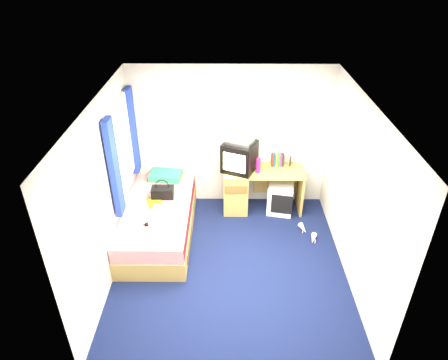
{
  "coord_description": "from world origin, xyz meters",
  "views": [
    {
      "loc": [
        -0.05,
        -4.21,
        3.99
      ],
      "look_at": [
        -0.09,
        0.7,
        1.0
      ],
      "focal_mm": 32.0,
      "sensor_mm": 36.0,
      "label": 1
    }
  ],
  "objects_px": {
    "storage_cube": "(280,198)",
    "pink_water_bottle": "(258,166)",
    "desk": "(246,188)",
    "remote_control": "(146,223)",
    "pillow": "(166,176)",
    "aerosol_can": "(258,164)",
    "magazine": "(155,202)",
    "bed": "(159,221)",
    "white_heels": "(308,234)",
    "picture_frame": "(290,161)",
    "towel": "(163,213)",
    "colour_swatch_fan": "(149,231)",
    "water_bottle": "(143,222)",
    "crt_tv": "(239,157)",
    "handbag": "(163,192)",
    "vcr": "(240,141)"
  },
  "relations": [
    {
      "from": "handbag",
      "to": "colour_swatch_fan",
      "type": "relative_size",
      "value": 1.57
    },
    {
      "from": "towel",
      "to": "colour_swatch_fan",
      "type": "distance_m",
      "value": 0.38
    },
    {
      "from": "remote_control",
      "to": "white_heels",
      "type": "height_order",
      "value": "remote_control"
    },
    {
      "from": "desk",
      "to": "aerosol_can",
      "type": "height_order",
      "value": "aerosol_can"
    },
    {
      "from": "storage_cube",
      "to": "aerosol_can",
      "type": "height_order",
      "value": "aerosol_can"
    },
    {
      "from": "colour_swatch_fan",
      "to": "picture_frame",
      "type": "bearing_deg",
      "value": 35.69
    },
    {
      "from": "white_heels",
      "to": "bed",
      "type": "bearing_deg",
      "value": -179.92
    },
    {
      "from": "towel",
      "to": "remote_control",
      "type": "relative_size",
      "value": 2.07
    },
    {
      "from": "water_bottle",
      "to": "white_heels",
      "type": "distance_m",
      "value": 2.54
    },
    {
      "from": "pillow",
      "to": "desk",
      "type": "bearing_deg",
      "value": -2.55
    },
    {
      "from": "crt_tv",
      "to": "aerosol_can",
      "type": "relative_size",
      "value": 3.65
    },
    {
      "from": "handbag",
      "to": "water_bottle",
      "type": "height_order",
      "value": "handbag"
    },
    {
      "from": "towel",
      "to": "white_heels",
      "type": "xyz_separation_m",
      "value": [
        2.19,
        0.25,
        -0.56
      ]
    },
    {
      "from": "bed",
      "to": "colour_swatch_fan",
      "type": "relative_size",
      "value": 9.09
    },
    {
      "from": "white_heels",
      "to": "desk",
      "type": "bearing_deg",
      "value": 141.34
    },
    {
      "from": "crt_tv",
      "to": "towel",
      "type": "distance_m",
      "value": 1.55
    },
    {
      "from": "handbag",
      "to": "white_heels",
      "type": "distance_m",
      "value": 2.35
    },
    {
      "from": "pillow",
      "to": "water_bottle",
      "type": "bearing_deg",
      "value": -97.0
    },
    {
      "from": "crt_tv",
      "to": "towel",
      "type": "relative_size",
      "value": 1.89
    },
    {
      "from": "colour_swatch_fan",
      "to": "storage_cube",
      "type": "bearing_deg",
      "value": 32.76
    },
    {
      "from": "bed",
      "to": "desk",
      "type": "bearing_deg",
      "value": 29.13
    },
    {
      "from": "bed",
      "to": "storage_cube",
      "type": "distance_m",
      "value": 2.06
    },
    {
      "from": "storage_cube",
      "to": "pink_water_bottle",
      "type": "xyz_separation_m",
      "value": [
        -0.4,
        0.01,
        0.62
      ]
    },
    {
      "from": "vcr",
      "to": "colour_swatch_fan",
      "type": "relative_size",
      "value": 1.85
    },
    {
      "from": "water_bottle",
      "to": "aerosol_can",
      "type": "bearing_deg",
      "value": 36.17
    },
    {
      "from": "picture_frame",
      "to": "towel",
      "type": "relative_size",
      "value": 0.42
    },
    {
      "from": "pillow",
      "to": "remote_control",
      "type": "xyz_separation_m",
      "value": [
        -0.12,
        -1.23,
        -0.05
      ]
    },
    {
      "from": "water_bottle",
      "to": "colour_swatch_fan",
      "type": "relative_size",
      "value": 0.91
    },
    {
      "from": "white_heels",
      "to": "remote_control",
      "type": "bearing_deg",
      "value": -170.45
    },
    {
      "from": "bed",
      "to": "magazine",
      "type": "distance_m",
      "value": 0.31
    },
    {
      "from": "remote_control",
      "to": "white_heels",
      "type": "bearing_deg",
      "value": -10.44
    },
    {
      "from": "bed",
      "to": "towel",
      "type": "relative_size",
      "value": 6.05
    },
    {
      "from": "desk",
      "to": "remote_control",
      "type": "height_order",
      "value": "desk"
    },
    {
      "from": "aerosol_can",
      "to": "magazine",
      "type": "bearing_deg",
      "value": -156.31
    },
    {
      "from": "bed",
      "to": "desk",
      "type": "relative_size",
      "value": 1.54
    },
    {
      "from": "bed",
      "to": "pillow",
      "type": "distance_m",
      "value": 0.89
    },
    {
      "from": "magazine",
      "to": "remote_control",
      "type": "bearing_deg",
      "value": -94.71
    },
    {
      "from": "handbag",
      "to": "towel",
      "type": "xyz_separation_m",
      "value": [
        0.07,
        -0.51,
        -0.04
      ]
    },
    {
      "from": "storage_cube",
      "to": "water_bottle",
      "type": "relative_size",
      "value": 2.54
    },
    {
      "from": "pink_water_bottle",
      "to": "aerosol_can",
      "type": "relative_size",
      "value": 1.4
    },
    {
      "from": "aerosol_can",
      "to": "white_heels",
      "type": "xyz_separation_m",
      "value": [
        0.76,
        -0.82,
        -0.8
      ]
    },
    {
      "from": "remote_control",
      "to": "bed",
      "type": "bearing_deg",
      "value": 56.55
    },
    {
      "from": "aerosol_can",
      "to": "desk",
      "type": "bearing_deg",
      "value": -163.52
    },
    {
      "from": "desk",
      "to": "pink_water_bottle",
      "type": "bearing_deg",
      "value": -24.96
    },
    {
      "from": "desk",
      "to": "colour_swatch_fan",
      "type": "distance_m",
      "value": 1.95
    },
    {
      "from": "crt_tv",
      "to": "towel",
      "type": "height_order",
      "value": "crt_tv"
    },
    {
      "from": "vcr",
      "to": "white_heels",
      "type": "xyz_separation_m",
      "value": [
        1.07,
        -0.76,
        -1.23
      ]
    },
    {
      "from": "towel",
      "to": "white_heels",
      "type": "relative_size",
      "value": 0.68
    },
    {
      "from": "aerosol_can",
      "to": "crt_tv",
      "type": "bearing_deg",
      "value": -169.8
    },
    {
      "from": "storage_cube",
      "to": "white_heels",
      "type": "relative_size",
      "value": 1.05
    }
  ]
}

